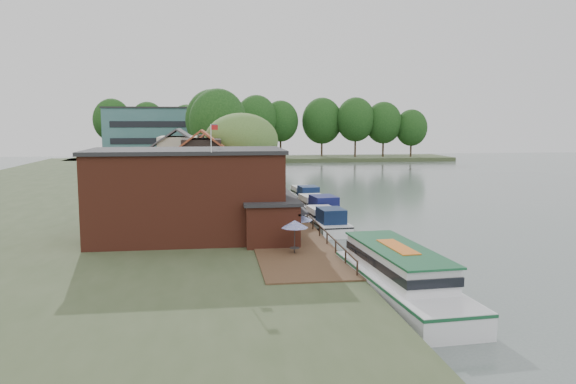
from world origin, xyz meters
name	(u,v)px	position (x,y,z in m)	size (l,w,h in m)	color
ground	(375,242)	(0.00, 0.00, 0.00)	(260.00, 260.00, 0.00)	#586661
land_bank	(98,192)	(-30.00, 35.00, 0.50)	(50.00, 140.00, 1.00)	#384728
quay_deck	(271,214)	(-8.00, 10.00, 1.05)	(6.00, 50.00, 0.10)	#47301E
quay_rail	(297,208)	(-5.30, 10.50, 1.50)	(0.20, 49.00, 1.00)	black
pub	(212,193)	(-14.00, -1.00, 4.65)	(20.00, 11.00, 7.30)	maroon
hotel_block	(171,138)	(-22.00, 70.00, 7.15)	(25.40, 12.40, 12.30)	#38666B
cottage_a	(202,170)	(-15.00, 14.00, 5.25)	(8.60, 7.60, 8.50)	black
cottage_b	(179,164)	(-18.00, 24.00, 5.25)	(9.60, 8.60, 8.50)	beige
cottage_c	(211,159)	(-14.00, 33.00, 5.25)	(7.60, 7.60, 8.50)	black
willow	(242,158)	(-10.50, 19.00, 6.21)	(8.60, 8.60, 10.43)	#476B2D
umbrella_0	(295,237)	(-8.22, -7.68, 2.29)	(1.96, 1.96, 2.38)	navy
umbrella_1	(297,228)	(-7.57, -4.67, 2.29)	(2.38, 2.38, 2.38)	#1B2F99
umbrella_2	(289,222)	(-7.80, -1.76, 2.29)	(2.12, 2.12, 2.38)	navy
umbrella_3	(287,214)	(-7.47, 2.17, 2.29)	(1.98, 1.98, 2.38)	#201A94
umbrella_4	(286,209)	(-7.12, 5.04, 2.29)	(1.94, 1.94, 2.38)	navy
umbrella_5	(279,203)	(-7.37, 8.78, 2.29)	(2.30, 2.30, 2.38)	navy
umbrella_6	(280,200)	(-6.99, 11.33, 2.29)	(2.30, 2.30, 2.38)	navy
cruiser_0	(326,218)	(-3.19, 5.83, 1.21)	(3.22, 9.96, 2.42)	white
cruiser_1	(318,205)	(-2.55, 13.12, 1.32)	(3.49, 10.77, 2.65)	white
cruiser_2	(305,194)	(-2.18, 23.97, 1.20)	(3.21, 9.92, 2.41)	silver
tour_boat	(402,274)	(-3.05, -15.63, 1.54)	(3.97, 14.10, 3.08)	silver
swan	(405,284)	(-1.96, -13.21, 0.22)	(0.44, 0.44, 0.44)	white
bank_tree_0	(218,135)	(-12.87, 42.21, 8.26)	(8.95, 8.95, 14.53)	#143811
bank_tree_1	(212,134)	(-13.79, 49.05, 8.39)	(8.83, 8.83, 14.79)	#143811
bank_tree_2	(209,140)	(-14.40, 59.07, 7.04)	(7.80, 7.80, 12.08)	#143811
bank_tree_3	(193,135)	(-17.76, 76.84, 7.56)	(7.10, 7.10, 13.13)	#143811
bank_tree_4	(219,139)	(-12.09, 86.91, 6.34)	(7.31, 7.31, 10.69)	#143811
bank_tree_5	(217,133)	(-12.39, 92.83, 7.57)	(6.42, 6.42, 13.13)	#143811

